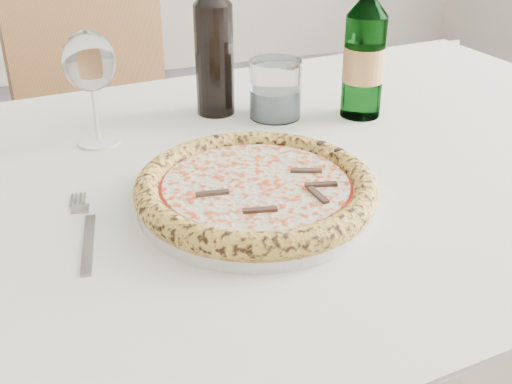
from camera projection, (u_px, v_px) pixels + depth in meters
dining_table at (233, 226)px, 0.93m from camera, size 1.56×1.02×0.76m
chair_far at (109, 131)px, 1.60m from camera, size 0.47×0.47×0.93m
plate at (256, 200)px, 0.80m from camera, size 0.30×0.30×0.02m
pizza at (256, 188)px, 0.80m from camera, size 0.30×0.30×0.03m
fork at (86, 231)px, 0.75m from camera, size 0.03×0.18×0.00m
wine_glass at (89, 64)px, 0.93m from camera, size 0.08×0.08×0.17m
tumbler at (275, 93)px, 1.06m from camera, size 0.09×0.09×0.10m
beer_bottle at (364, 54)px, 1.04m from camera, size 0.07×0.07×0.26m
wine_bottle at (214, 48)px, 1.04m from camera, size 0.06×0.06×0.26m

